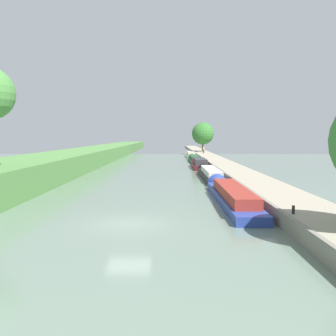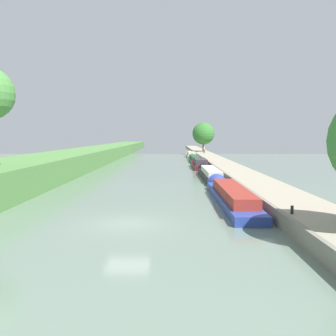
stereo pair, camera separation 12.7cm
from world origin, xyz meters
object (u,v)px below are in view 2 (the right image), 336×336
narrowboat_green (194,159)px  mooring_bollard_near (292,210)px  narrowboat_cream (191,155)px  narrowboat_maroon (199,164)px  person_walking (204,149)px  mooring_bollard_far (197,151)px  narrowboat_black (210,173)px  narrowboat_blue (229,194)px

narrowboat_green → mooring_bollard_near: (1.86, -52.78, 0.63)m
mooring_bollard_near → narrowboat_cream: bearing=91.5°
narrowboat_maroon → narrowboat_green: 14.27m
narrowboat_green → mooring_bollard_near: mooring_bollard_near is taller
person_walking → narrowboat_maroon: bearing=-96.5°
narrowboat_cream → mooring_bollard_far: mooring_bollard_far is taller
narrowboat_maroon → mooring_bollard_far: size_ratio=24.87×
narrowboat_maroon → narrowboat_green: bearing=89.7°
narrowboat_black → mooring_bollard_far: size_ratio=33.21×
narrowboat_blue → narrowboat_cream: size_ratio=1.34×
narrowboat_maroon → narrowboat_black: bearing=-89.4°
narrowboat_maroon → narrowboat_blue: bearing=-89.9°
person_walking → mooring_bollard_near: (-1.38, -67.52, -0.65)m
narrowboat_green → person_walking: (3.24, 14.74, 1.28)m
narrowboat_green → narrowboat_maroon: bearing=-90.3°
mooring_bollard_near → mooring_bollard_far: (0.00, 72.58, 0.00)m
narrowboat_green → narrowboat_blue: bearing=-90.1°
narrowboat_cream → narrowboat_maroon: bearing=-90.3°
narrowboat_green → person_walking: size_ratio=8.86×
narrowboat_maroon → mooring_bollard_near: size_ratio=24.87×
narrowboat_blue → narrowboat_black: (0.11, 15.70, -0.02)m
narrowboat_blue → narrowboat_black: narrowboat_blue is taller
narrowboat_maroon → mooring_bollard_near: narrowboat_maroon is taller
narrowboat_blue → narrowboat_maroon: narrowboat_maroon is taller
narrowboat_black → narrowboat_cream: size_ratio=1.23×
mooring_bollard_far → mooring_bollard_near: bearing=-90.0°
person_walking → mooring_bollard_far: (-1.38, 5.06, -0.65)m
mooring_bollard_near → mooring_bollard_far: 72.58m
narrowboat_blue → person_walking: bearing=86.8°
narrowboat_cream → mooring_bollard_near: bearing=-88.5°
person_walking → mooring_bollard_far: 5.28m
narrowboat_blue → narrowboat_green: (0.04, 43.97, -0.05)m
narrowboat_green → mooring_bollard_far: bearing=84.6°
person_walking → narrowboat_cream: bearing=-171.6°
mooring_bollard_near → mooring_bollard_far: size_ratio=1.00×
narrowboat_blue → mooring_bollard_far: bearing=88.3°
person_walking → mooring_bollard_near: size_ratio=3.69×
narrowboat_black → narrowboat_cream: narrowboat_cream is taller
narrowboat_blue → narrowboat_cream: bearing=89.9°
person_walking → narrowboat_black: bearing=-94.2°
narrowboat_black → mooring_bollard_far: 48.11m
narrowboat_green → mooring_bollard_near: bearing=-88.0°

